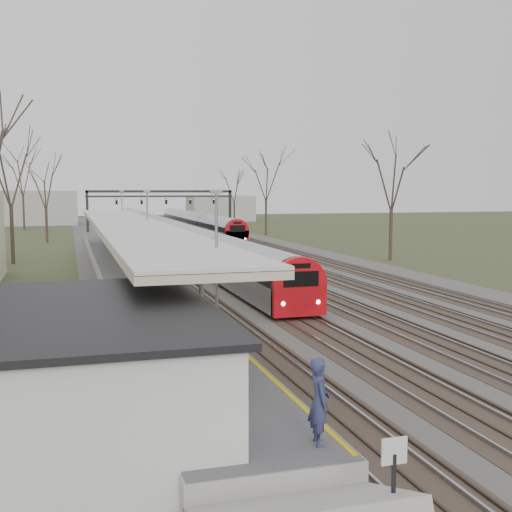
% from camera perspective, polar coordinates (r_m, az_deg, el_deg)
% --- Properties ---
extents(track_bed, '(24.00, 160.00, 0.22)m').
position_cam_1_polar(track_bed, '(64.07, -4.70, 0.47)').
color(track_bed, '#474442').
rests_on(track_bed, ground).
extents(platform, '(3.50, 69.00, 1.00)m').
position_cam_1_polar(platform, '(45.46, -11.76, -1.29)').
color(platform, '#9E9B93').
rests_on(platform, ground).
extents(canopy, '(4.10, 50.00, 3.11)m').
position_cam_1_polar(canopy, '(40.68, -11.35, 2.74)').
color(canopy, slate).
rests_on(canopy, platform).
extents(station_building, '(6.00, 9.00, 3.20)m').
position_cam_1_polar(station_building, '(16.11, -15.68, -10.44)').
color(station_building, silver).
rests_on(station_building, ground).
extents(signal_gantry, '(21.00, 0.59, 6.08)m').
position_cam_1_polar(signal_gantry, '(93.37, -8.44, 5.10)').
color(signal_gantry, black).
rests_on(signal_gantry, ground).
extents(tree_west_far, '(5.50, 5.50, 11.33)m').
position_cam_1_polar(tree_west_far, '(55.69, -21.07, 7.49)').
color(tree_west_far, '#2D231C').
rests_on(tree_west_far, ground).
extents(tree_east_far, '(5.00, 5.00, 10.30)m').
position_cam_1_polar(tree_east_far, '(56.18, 11.99, 6.99)').
color(tree_east_far, '#2D231C').
rests_on(tree_east_far, ground).
extents(train_near, '(2.62, 90.21, 3.05)m').
position_cam_1_polar(train_near, '(72.86, -8.36, 2.20)').
color(train_near, '#9FA2A8').
rests_on(train_near, ground).
extents(train_far, '(2.62, 45.21, 3.05)m').
position_cam_1_polar(train_far, '(89.40, -5.30, 2.90)').
color(train_far, '#9FA2A8').
rests_on(train_far, ground).
extents(passenger, '(0.50, 0.70, 1.79)m').
position_cam_1_polar(passenger, '(13.08, 5.64, -12.76)').
color(passenger, navy).
rests_on(passenger, platform).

